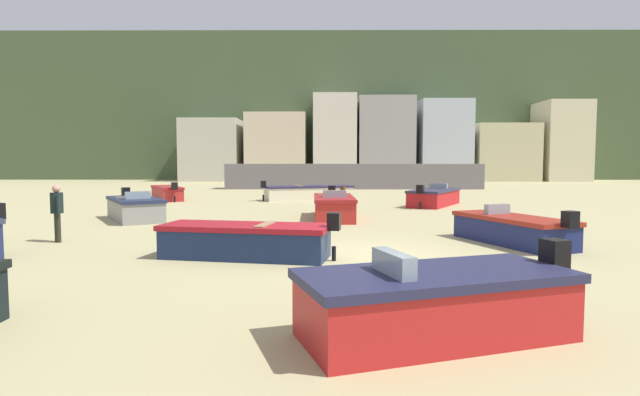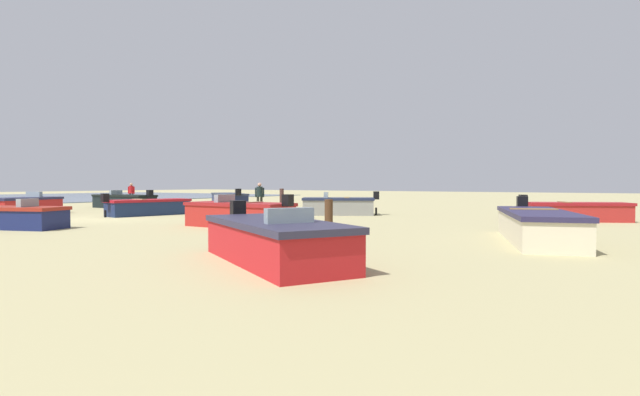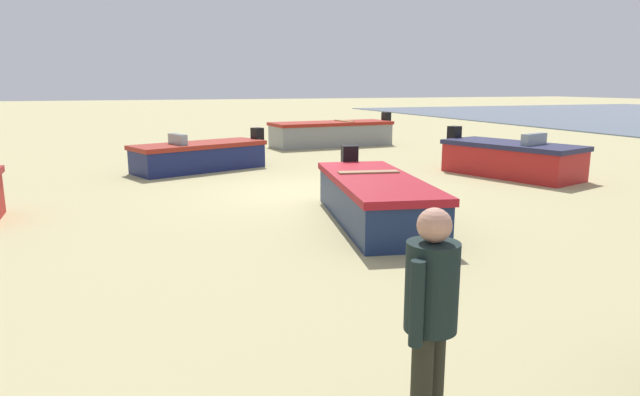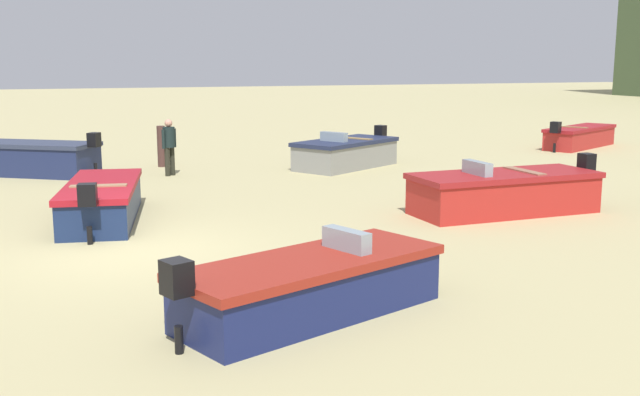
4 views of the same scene
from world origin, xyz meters
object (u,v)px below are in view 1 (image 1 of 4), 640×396
object	(u,v)px
boat_navy_2	(247,241)
beach_walker_distant	(57,208)
boat_cream_9	(308,193)
boat_red_1	(436,303)
boat_red_10	(167,193)
boat_red_5	(434,197)
boat_red_8	(334,207)
boat_grey_0	(135,209)
boat_navy_3	(512,229)
mooring_post_mid_beach	(343,197)

from	to	relation	value
boat_navy_2	beach_walker_distant	size ratio (longest dim) A/B	2.67
boat_navy_2	boat_cream_9	world-z (taller)	boat_cream_9
boat_red_1	boat_red_10	size ratio (longest dim) A/B	0.93
boat_red_5	boat_red_10	world-z (taller)	boat_red_5
boat_red_10	beach_walker_distant	bearing A→B (deg)	-111.52
boat_red_5	boat_red_8	bearing A→B (deg)	-103.00
boat_red_1	boat_red_8	size ratio (longest dim) A/B	0.89
boat_grey_0	boat_navy_2	size ratio (longest dim) A/B	0.89
boat_navy_3	mooring_post_mid_beach	bearing A→B (deg)	91.62
boat_grey_0	boat_red_1	bearing A→B (deg)	92.48
boat_red_8	mooring_post_mid_beach	xyz separation A→B (m)	(0.52, 4.16, 0.09)
boat_navy_2	boat_red_5	bearing A→B (deg)	-17.42
boat_red_5	boat_cream_9	world-z (taller)	boat_red_5
boat_navy_3	boat_red_5	xyz separation A→B (m)	(0.48, 12.10, 0.03)
boat_navy_3	mooring_post_mid_beach	xyz separation A→B (m)	(-4.29, 10.33, 0.15)
boat_navy_3	boat_cream_9	world-z (taller)	boat_cream_9
boat_grey_0	boat_red_1	distance (m)	15.80
boat_grey_0	boat_navy_2	xyz separation A→B (m)	(5.48, -7.69, -0.04)
boat_grey_0	mooring_post_mid_beach	xyz separation A→B (m)	(8.24, 4.71, 0.10)
boat_navy_3	boat_navy_2	bearing A→B (deg)	175.38
boat_navy_2	boat_red_1	bearing A→B (deg)	-138.64
boat_grey_0	boat_navy_3	world-z (taller)	boat_grey_0
boat_red_10	mooring_post_mid_beach	size ratio (longest dim) A/B	3.83
boat_red_5	boat_red_10	bearing A→B (deg)	-165.93
boat_grey_0	boat_navy_3	size ratio (longest dim) A/B	0.97
boat_grey_0	boat_navy_2	world-z (taller)	boat_grey_0
boat_navy_2	boat_red_5	world-z (taller)	boat_red_5
boat_navy_3	boat_red_10	size ratio (longest dim) A/B	0.95
boat_red_1	boat_red_5	size ratio (longest dim) A/B	0.84
boat_red_8	boat_cream_9	xyz separation A→B (m)	(-1.28, 9.68, -0.03)
boat_red_10	beach_walker_distant	xyz separation A→B (m)	(1.71, -15.76, 0.55)
boat_red_10	boat_navy_3	bearing A→B (deg)	-75.64
boat_red_1	beach_walker_distant	size ratio (longest dim) A/B	2.40
boat_red_8	boat_cream_9	bearing A→B (deg)	-83.53
boat_red_10	beach_walker_distant	distance (m)	15.86
boat_red_1	beach_walker_distant	bearing A→B (deg)	30.67
mooring_post_mid_beach	boat_red_8	bearing A→B (deg)	-97.10
boat_grey_0	boat_cream_9	world-z (taller)	boat_grey_0
mooring_post_mid_beach	boat_cream_9	bearing A→B (deg)	108.00
boat_cream_9	boat_red_5	bearing A→B (deg)	41.51
boat_red_8	boat_red_10	world-z (taller)	boat_red_8
boat_grey_0	boat_red_8	xyz separation A→B (m)	(7.72, 0.55, 0.01)
boat_navy_2	mooring_post_mid_beach	xyz separation A→B (m)	(2.76, 12.39, 0.14)
boat_grey_0	boat_cream_9	distance (m)	12.09
boat_navy_3	boat_cream_9	bearing A→B (deg)	90.07
boat_red_1	mooring_post_mid_beach	distance (m)	17.88
boat_navy_3	boat_cream_9	distance (m)	16.98
boat_cream_9	beach_walker_distant	bearing A→B (deg)	-41.81
boat_cream_9	boat_grey_0	bearing A→B (deg)	-50.92
boat_grey_0	boat_red_1	xyz separation A→B (m)	(8.74, -13.16, 0.01)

